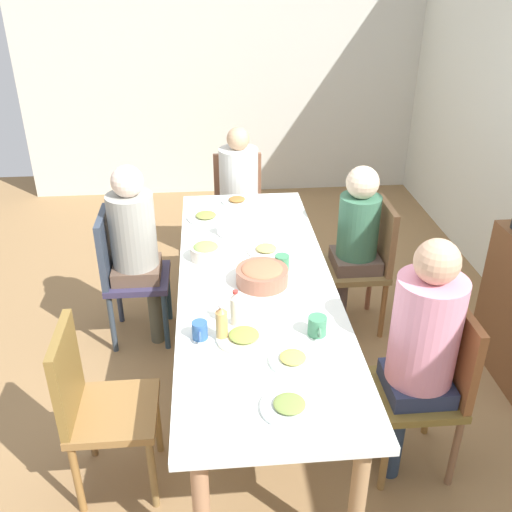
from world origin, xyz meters
The scene contains 26 objects.
ground_plane centered at (0.00, 0.00, 0.00)m, with size 7.60×7.60×0.00m, color olive.
wall_left centered at (-3.22, 0.00, 1.30)m, with size 0.12×4.08×2.60m, color silver.
dining_table centered at (0.00, 0.00, 0.68)m, with size 2.44×0.83×0.75m.
chair_0 centered at (-1.60, 0.00, 0.51)m, with size 0.40×0.40×0.90m.
person_0 centered at (-1.51, 0.00, 0.69)m, with size 0.30×0.30×1.16m.
chair_1 centered at (0.61, 0.80, 0.51)m, with size 0.40×0.40×0.90m.
person_1 centered at (0.61, 0.71, 0.76)m, with size 0.31×0.31×1.27m.
chair_2 centered at (-0.61, -0.80, 0.51)m, with size 0.40×0.40×0.90m.
person_2 centered at (-0.61, -0.70, 0.72)m, with size 0.30×0.30×1.21m.
chair_3 centered at (-0.61, 0.80, 0.51)m, with size 0.40×0.40×0.90m.
person_3 centered at (-0.61, 0.70, 0.69)m, with size 0.30×0.30×1.16m.
chair_4 centered at (0.61, -0.80, 0.51)m, with size 0.40×0.40×0.90m.
plate_0 centered at (0.98, 0.04, 0.77)m, with size 0.23×0.23×0.04m.
plate_1 centered at (-1.07, -0.04, 0.77)m, with size 0.21×0.21×0.04m.
plate_2 centered at (0.52, -0.10, 0.77)m, with size 0.25×0.25×0.04m.
plate_3 centered at (0.70, 0.10, 0.77)m, with size 0.21×0.21×0.04m.
plate_4 centered at (-0.32, 0.09, 0.77)m, with size 0.22×0.22×0.04m.
plate_5 centered at (-0.82, -0.26, 0.77)m, with size 0.25×0.25×0.04m.
bowl_0 centered at (0.03, 0.03, 0.81)m, with size 0.28×0.28×0.11m.
bowl_1 centered at (-0.27, -0.27, 0.80)m, with size 0.18×0.18×0.10m.
cup_0 centered at (0.49, -0.30, 0.79)m, with size 0.11×0.07×0.09m.
cup_1 centered at (-0.09, 0.15, 0.80)m, with size 0.12×0.08×0.09m.
cup_2 centered at (0.51, 0.24, 0.80)m, with size 0.12×0.09×0.09m.
cup_3 centered at (-0.58, -0.15, 0.79)m, with size 0.12×0.09×0.08m.
bottle_0 centered at (0.41, -0.13, 0.84)m, with size 0.05×0.05×0.20m.
bottle_1 centered at (0.51, -0.20, 0.84)m, with size 0.05×0.05×0.19m.
Camera 1 is at (2.65, -0.23, 2.35)m, focal length 40.26 mm.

